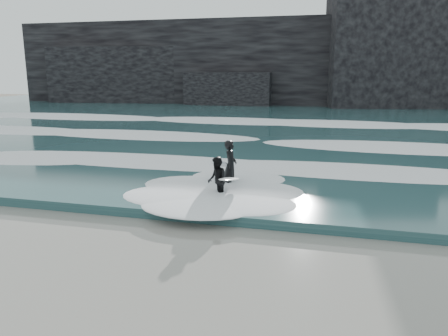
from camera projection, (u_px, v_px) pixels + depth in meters
The scene contains 8 objects.
ground at pixel (130, 267), 9.68m from camera, with size 120.00×120.00×0.00m, color #7A6957.
sea at pixel (284, 120), 37.05m from camera, with size 90.00×52.00×0.30m, color #24484B.
headland at pixel (302, 64), 52.04m from camera, with size 70.00×9.00×10.00m, color black.
foam_near at pixel (228, 165), 18.09m from camera, with size 60.00×3.20×0.20m, color white.
foam_mid at pixel (257, 139), 24.70m from camera, with size 60.00×4.00×0.24m, color white.
foam_far at pixel (278, 121), 33.20m from camera, with size 60.00×4.80×0.30m, color white.
surfer_left at pixel (228, 165), 15.60m from camera, with size 1.07×2.20×1.84m.
surfer_right at pixel (218, 180), 14.21m from camera, with size 1.10×1.89×1.52m.
Camera 1 is at (4.26, -8.16, 4.26)m, focal length 35.00 mm.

